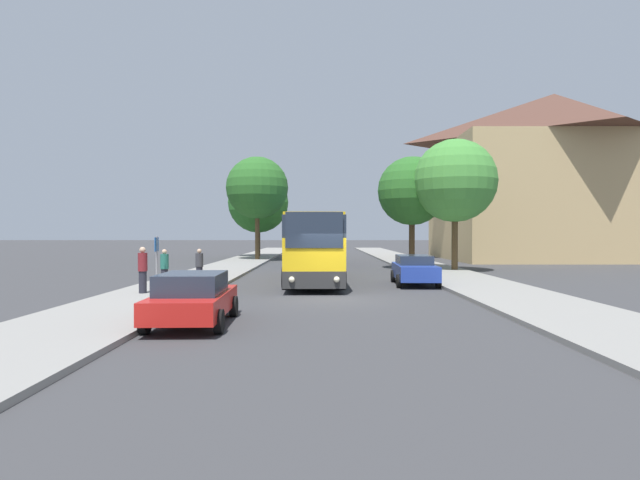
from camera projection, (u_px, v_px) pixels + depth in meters
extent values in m
plane|color=#38383A|center=(334.00, 299.00, 19.15)|extent=(300.00, 300.00, 0.00)
cube|color=gray|center=(153.00, 297.00, 19.16)|extent=(4.00, 120.00, 0.15)
cube|color=gray|center=(517.00, 297.00, 19.13)|extent=(4.00, 120.00, 0.15)
cube|color=tan|center=(555.00, 202.00, 47.44)|extent=(20.35, 15.88, 10.99)
pyramid|color=#513328|center=(556.00, 119.00, 47.33)|extent=(20.35, 15.88, 4.76)
cube|color=#2D2D2D|center=(315.00, 269.00, 25.91)|extent=(2.78, 11.83, 0.70)
cube|color=yellow|center=(315.00, 250.00, 25.89)|extent=(2.78, 11.83, 1.35)
cube|color=#232D3D|center=(315.00, 228.00, 25.88)|extent=(2.80, 11.59, 0.95)
cube|color=yellow|center=(315.00, 217.00, 25.87)|extent=(2.72, 11.59, 0.12)
cube|color=#232D3D|center=(315.00, 230.00, 19.96)|extent=(2.32, 0.10, 1.45)
sphere|color=#F4EAC1|center=(293.00, 280.00, 19.95)|extent=(0.24, 0.24, 0.24)
sphere|color=#F4EAC1|center=(338.00, 279.00, 19.98)|extent=(0.24, 0.24, 0.24)
cylinder|color=black|center=(287.00, 278.00, 22.36)|extent=(0.32, 1.00, 1.00)
cylinder|color=black|center=(344.00, 278.00, 22.39)|extent=(0.32, 1.00, 1.00)
cylinder|color=black|center=(293.00, 267.00, 29.43)|extent=(0.32, 1.00, 1.00)
cylinder|color=black|center=(336.00, 267.00, 29.46)|extent=(0.32, 1.00, 1.00)
cube|color=silver|center=(316.00, 257.00, 39.87)|extent=(2.54, 10.07, 0.70)
cube|color=#285BA8|center=(316.00, 243.00, 39.86)|extent=(2.54, 10.07, 1.44)
cube|color=#232D3D|center=(316.00, 228.00, 39.84)|extent=(2.56, 9.87, 0.95)
cube|color=#285BA8|center=(316.00, 222.00, 39.83)|extent=(2.49, 9.87, 0.12)
cube|color=#232D3D|center=(315.00, 230.00, 34.78)|extent=(2.25, 0.07, 1.45)
sphere|color=#F4EAC1|center=(303.00, 260.00, 34.79)|extent=(0.24, 0.24, 0.24)
sphere|color=#F4EAC1|center=(328.00, 260.00, 34.79)|extent=(0.24, 0.24, 0.24)
cylinder|color=black|center=(298.00, 260.00, 36.85)|extent=(0.30, 1.00, 1.00)
cylinder|color=black|center=(332.00, 260.00, 36.86)|extent=(0.30, 1.00, 1.00)
cylinder|color=black|center=(301.00, 256.00, 42.89)|extent=(0.30, 1.00, 1.00)
cylinder|color=black|center=(330.00, 256.00, 42.89)|extent=(0.30, 1.00, 1.00)
cube|color=red|center=(195.00, 303.00, 13.74)|extent=(1.98, 4.22, 0.57)
cube|color=#232D3D|center=(193.00, 283.00, 13.57)|extent=(1.69, 2.22, 0.55)
cylinder|color=black|center=(174.00, 307.00, 15.01)|extent=(0.22, 0.63, 0.62)
cylinder|color=black|center=(235.00, 306.00, 15.07)|extent=(0.22, 0.63, 0.62)
cylinder|color=black|center=(146.00, 322.00, 12.43)|extent=(0.22, 0.63, 0.62)
cylinder|color=black|center=(220.00, 321.00, 12.48)|extent=(0.22, 0.63, 0.62)
cube|color=#233D9E|center=(416.00, 271.00, 24.14)|extent=(2.00, 4.38, 0.69)
cube|color=#232D3D|center=(415.00, 260.00, 24.30)|extent=(1.68, 2.31, 0.43)
cylinder|color=black|center=(440.00, 281.00, 22.77)|extent=(0.23, 0.63, 0.62)
cylinder|color=black|center=(400.00, 281.00, 22.86)|extent=(0.23, 0.63, 0.62)
cylinder|color=black|center=(430.00, 276.00, 25.43)|extent=(0.23, 0.63, 0.62)
cylinder|color=black|center=(394.00, 276.00, 25.52)|extent=(0.23, 0.63, 0.62)
cylinder|color=gray|center=(158.00, 263.00, 21.14)|extent=(0.08, 0.08, 2.24)
cube|color=#1E56A3|center=(158.00, 244.00, 21.13)|extent=(0.03, 0.45, 0.60)
cylinder|color=#23232D|center=(166.00, 278.00, 22.04)|extent=(0.30, 0.30, 0.79)
cylinder|color=#236656|center=(166.00, 261.00, 22.03)|extent=(0.36, 0.36, 0.66)
sphere|color=tan|center=(166.00, 252.00, 22.02)|extent=(0.21, 0.21, 0.21)
cylinder|color=#23232D|center=(201.00, 275.00, 23.67)|extent=(0.30, 0.30, 0.77)
cylinder|color=#333338|center=(201.00, 260.00, 23.66)|extent=(0.36, 0.36, 0.64)
sphere|color=tan|center=(201.00, 251.00, 23.65)|extent=(0.21, 0.21, 0.21)
cylinder|color=#23232D|center=(144.00, 282.00, 19.69)|extent=(0.30, 0.30, 0.87)
cylinder|color=maroon|center=(144.00, 262.00, 19.68)|extent=(0.36, 0.36, 0.72)
sphere|color=tan|center=(144.00, 250.00, 19.67)|extent=(0.24, 0.24, 0.24)
cylinder|color=#513D23|center=(259.00, 235.00, 44.73)|extent=(0.40, 0.40, 4.33)
sphere|color=#286023|center=(259.00, 188.00, 44.67)|extent=(5.56, 5.56, 5.56)
cylinder|color=#47331E|center=(260.00, 241.00, 50.57)|extent=(0.40, 0.40, 3.15)
sphere|color=#2D7028|center=(260.00, 203.00, 50.52)|extent=(6.10, 6.10, 6.10)
cylinder|color=#513D23|center=(456.00, 241.00, 32.11)|extent=(0.40, 0.40, 3.74)
sphere|color=#428938|center=(456.00, 181.00, 32.05)|extent=(5.33, 5.33, 5.33)
cylinder|color=#47331E|center=(413.00, 242.00, 34.23)|extent=(0.40, 0.40, 3.49)
sphere|color=#286023|center=(413.00, 191.00, 34.18)|extent=(4.71, 4.71, 4.71)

